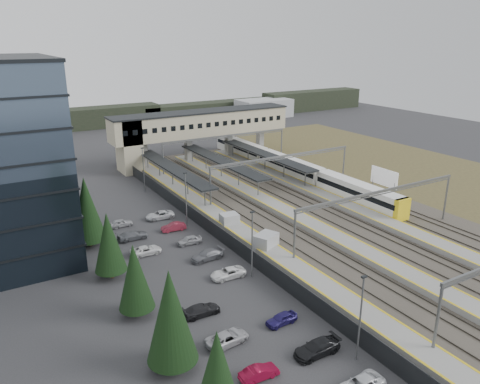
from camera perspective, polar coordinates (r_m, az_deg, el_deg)
ground at (r=64.96m, az=3.70°, el=-5.58°), size 220.00×220.00×0.00m
conifer_row at (r=51.23m, az=-14.57°, el=-7.12°), size 4.42×49.82×9.50m
car_park at (r=53.56m, az=-4.02°, el=-10.44°), size 10.39×44.61×1.28m
lampposts at (r=60.47m, az=-3.18°, el=-3.00°), size 0.50×53.25×8.07m
fence at (r=65.46m, az=-3.49°, el=-4.43°), size 0.08×90.00×2.00m
relay_cabin_near at (r=60.35m, az=3.19°, el=-6.24°), size 3.60×3.20×2.48m
relay_cabin_far at (r=67.39m, az=-1.30°, el=-3.59°), size 2.69×2.33×2.26m
rail_corridor at (r=73.72m, az=7.54°, el=-2.47°), size 34.00×90.00×0.92m
canopies at (r=88.96m, az=-2.30°, el=3.80°), size 23.10×30.00×3.28m
footbridge at (r=101.51m, az=-6.05°, el=7.88°), size 40.40×6.40×11.20m
gantries at (r=72.07m, az=10.37°, el=1.69°), size 28.40×62.28×7.17m
train at (r=92.46m, az=6.22°, el=3.00°), size 2.69×56.28×3.39m
billboard at (r=83.82m, az=17.16°, el=1.62°), size 0.20×5.84×4.94m
scrub_east at (r=98.97m, az=24.06°, el=1.36°), size 34.00×120.00×0.06m
treeline_far at (r=154.16m, az=-8.46°, el=9.53°), size 170.00×19.00×7.00m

